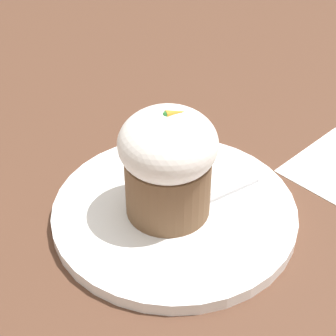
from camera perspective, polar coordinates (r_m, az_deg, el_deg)
ground_plane at (r=0.60m, az=0.66°, el=-4.99°), size 4.00×4.00×0.00m
dessert_plate at (r=0.60m, az=0.66°, el=-4.50°), size 0.26×0.26×0.01m
carrot_cake at (r=0.55m, az=0.00°, el=0.59°), size 0.10×0.10×0.12m
spoon at (r=0.59m, az=2.19°, el=-4.19°), size 0.13×0.05×0.01m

